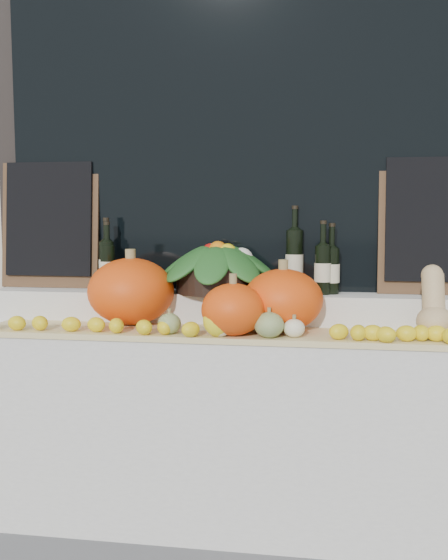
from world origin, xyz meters
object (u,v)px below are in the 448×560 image
at_px(butternut_squash, 434,307).
at_px(produce_bowl, 218,266).
at_px(wine_bottle_tall, 294,260).
at_px(pumpkin_left, 131,291).
at_px(pumpkin_right, 283,300).

bearing_deg(butternut_squash, produce_bowl, 165.25).
height_order(produce_bowl, wine_bottle_tall, wine_bottle_tall).
bearing_deg(produce_bowl, pumpkin_left, -157.75).
xyz_separation_m(pumpkin_left, wine_bottle_tall, (0.73, 0.23, 0.13)).
relative_size(pumpkin_left, wine_bottle_tall, 0.97).
distance_m(pumpkin_right, butternut_squash, 0.62).
distance_m(pumpkin_right, wine_bottle_tall, 0.31).
xyz_separation_m(butternut_squash, produce_bowl, (-0.93, 0.24, 0.13)).
bearing_deg(wine_bottle_tall, produce_bowl, -168.35).
xyz_separation_m(butternut_squash, wine_bottle_tall, (-0.58, 0.32, 0.16)).
bearing_deg(produce_bowl, wine_bottle_tall, 11.65).
relative_size(pumpkin_right, wine_bottle_tall, 0.85).
bearing_deg(pumpkin_right, wine_bottle_tall, 82.16).
distance_m(pumpkin_left, pumpkin_right, 0.69).
xyz_separation_m(pumpkin_right, butternut_squash, (0.62, -0.05, -0.01)).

